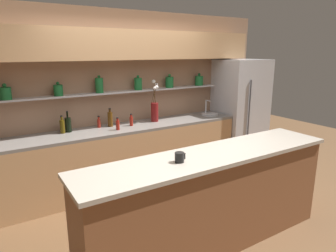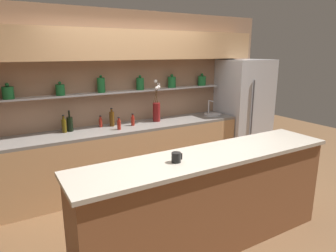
# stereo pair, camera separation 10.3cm
# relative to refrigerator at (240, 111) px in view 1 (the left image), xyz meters

# --- Properties ---
(ground_plane) EXTENTS (12.00, 12.00, 0.00)m
(ground_plane) POSITION_rel_refrigerator_xyz_m (-2.17, -1.20, -0.93)
(ground_plane) COLOR brown
(back_wall_unit) EXTENTS (5.20, 0.44, 2.60)m
(back_wall_unit) POSITION_rel_refrigerator_xyz_m (-2.17, 0.33, 0.62)
(back_wall_unit) COLOR #937056
(back_wall_unit) RESTS_ON ground_plane
(back_counter_unit) EXTENTS (3.69, 0.62, 0.92)m
(back_counter_unit) POSITION_rel_refrigerator_xyz_m (-2.30, 0.04, -0.47)
(back_counter_unit) COLOR tan
(back_counter_unit) RESTS_ON ground_plane
(island_counter) EXTENTS (2.82, 0.61, 1.02)m
(island_counter) POSITION_rel_refrigerator_xyz_m (-2.17, -1.77, -0.42)
(island_counter) COLOR brown
(island_counter) RESTS_ON ground_plane
(refrigerator) EXTENTS (0.86, 0.73, 1.86)m
(refrigerator) POSITION_rel_refrigerator_xyz_m (0.00, 0.00, 0.00)
(refrigerator) COLOR #B7B7BC
(refrigerator) RESTS_ON ground_plane
(flower_vase) EXTENTS (0.13, 0.15, 0.65)m
(flower_vase) POSITION_rel_refrigerator_xyz_m (-1.75, 0.12, 0.19)
(flower_vase) COLOR maroon
(flower_vase) RESTS_ON back_counter_unit
(sink_fixture) EXTENTS (0.30, 0.30, 0.25)m
(sink_fixture) POSITION_rel_refrigerator_xyz_m (-0.69, 0.05, 0.01)
(sink_fixture) COLOR #B7B7BC
(sink_fixture) RESTS_ON back_counter_unit
(bottle_spirit_0) EXTENTS (0.07, 0.07, 0.27)m
(bottle_spirit_0) POSITION_rel_refrigerator_xyz_m (-2.47, 0.17, 0.10)
(bottle_spirit_0) COLOR #4C2D0C
(bottle_spirit_0) RESTS_ON back_counter_unit
(bottle_sauce_1) EXTENTS (0.05, 0.05, 0.18)m
(bottle_sauce_1) POSITION_rel_refrigerator_xyz_m (-2.46, -0.07, 0.07)
(bottle_sauce_1) COLOR maroon
(bottle_sauce_1) RESTS_ON back_counter_unit
(bottle_wine_2) EXTENTS (0.08, 0.08, 0.29)m
(bottle_wine_2) POSITION_rel_refrigerator_xyz_m (-3.08, 0.18, 0.10)
(bottle_wine_2) COLOR black
(bottle_wine_2) RESTS_ON back_counter_unit
(bottle_oil_3) EXTENTS (0.06, 0.06, 0.25)m
(bottle_oil_3) POSITION_rel_refrigerator_xyz_m (-3.16, 0.16, 0.09)
(bottle_oil_3) COLOR #47380A
(bottle_oil_3) RESTS_ON back_counter_unit
(bottle_sauce_4) EXTENTS (0.05, 0.05, 0.17)m
(bottle_sauce_4) POSITION_rel_refrigerator_xyz_m (-2.64, 0.20, 0.06)
(bottle_sauce_4) COLOR maroon
(bottle_sauce_4) RESTS_ON back_counter_unit
(bottle_sauce_5) EXTENTS (0.05, 0.05, 0.18)m
(bottle_sauce_5) POSITION_rel_refrigerator_xyz_m (-2.19, 0.05, 0.07)
(bottle_sauce_5) COLOR maroon
(bottle_sauce_5) RESTS_ON back_counter_unit
(coffee_mug) EXTENTS (0.11, 0.09, 0.09)m
(coffee_mug) POSITION_rel_refrigerator_xyz_m (-2.58, -1.79, 0.14)
(coffee_mug) COLOR black
(coffee_mug) RESTS_ON island_counter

